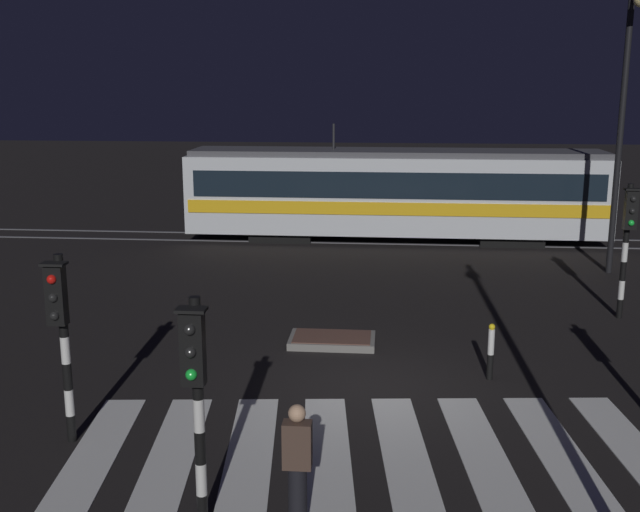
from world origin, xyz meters
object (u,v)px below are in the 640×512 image
at_px(traffic_light_kerb_mid_left, 196,381).
at_px(traffic_light_corner_far_right, 628,231).
at_px(bollard_island_edge, 491,351).
at_px(pedestrian_waiting_at_kerb, 297,467).
at_px(tram, 395,192).
at_px(traffic_light_corner_near_left, 60,322).
at_px(street_lamp_trackside_right, 625,104).

xyz_separation_m(traffic_light_kerb_mid_left, traffic_light_corner_far_right, (7.91, 9.65, 0.14)).
height_order(traffic_light_corner_far_right, bollard_island_edge, traffic_light_corner_far_right).
xyz_separation_m(traffic_light_kerb_mid_left, pedestrian_waiting_at_kerb, (1.23, 0.09, -1.13)).
relative_size(tram, bollard_island_edge, 13.42).
bearing_deg(pedestrian_waiting_at_kerb, traffic_light_corner_near_left, 151.85).
bearing_deg(pedestrian_waiting_at_kerb, traffic_light_kerb_mid_left, -175.90).
relative_size(traffic_light_corner_near_left, bollard_island_edge, 2.74).
relative_size(traffic_light_kerb_mid_left, tram, 0.20).
xyz_separation_m(traffic_light_corner_near_left, tram, (5.17, 16.48, -0.26)).
height_order(traffic_light_kerb_mid_left, tram, tram).
bearing_deg(traffic_light_corner_far_right, traffic_light_kerb_mid_left, -129.35).
relative_size(traffic_light_corner_near_left, street_lamp_trackside_right, 0.38).
bearing_deg(traffic_light_corner_far_right, street_lamp_trackside_right, 77.41).
bearing_deg(traffic_light_corner_near_left, bollard_island_edge, 25.57).
xyz_separation_m(pedestrian_waiting_at_kerb, bollard_island_edge, (3.06, 5.38, -0.32)).
height_order(traffic_light_corner_far_right, street_lamp_trackside_right, street_lamp_trackside_right).
bearing_deg(traffic_light_kerb_mid_left, traffic_light_corner_near_left, 140.74).
height_order(traffic_light_kerb_mid_left, street_lamp_trackside_right, street_lamp_trackside_right).
bearing_deg(pedestrian_waiting_at_kerb, tram, 85.96).
height_order(traffic_light_corner_near_left, street_lamp_trackside_right, street_lamp_trackside_right).
bearing_deg(traffic_light_corner_near_left, pedestrian_waiting_at_kerb, -28.15).
height_order(traffic_light_kerb_mid_left, traffic_light_corner_far_right, traffic_light_corner_far_right).
xyz_separation_m(street_lamp_trackside_right, pedestrian_waiting_at_kerb, (-7.69, -14.06, -4.09)).
bearing_deg(traffic_light_kerb_mid_left, bollard_island_edge, 51.89).
bearing_deg(pedestrian_waiting_at_kerb, traffic_light_corner_far_right, 55.04).
xyz_separation_m(tram, pedestrian_waiting_at_kerb, (-1.31, -18.55, -0.87)).
distance_m(traffic_light_kerb_mid_left, traffic_light_corner_far_right, 12.48).
distance_m(traffic_light_corner_near_left, traffic_light_corner_far_right, 12.94).
distance_m(tram, pedestrian_waiting_at_kerb, 18.62).
relative_size(traffic_light_corner_near_left, pedestrian_waiting_at_kerb, 1.78).
bearing_deg(bollard_island_edge, pedestrian_waiting_at_kerb, -119.64).
xyz_separation_m(street_lamp_trackside_right, bollard_island_edge, (-4.62, -8.68, -4.41)).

